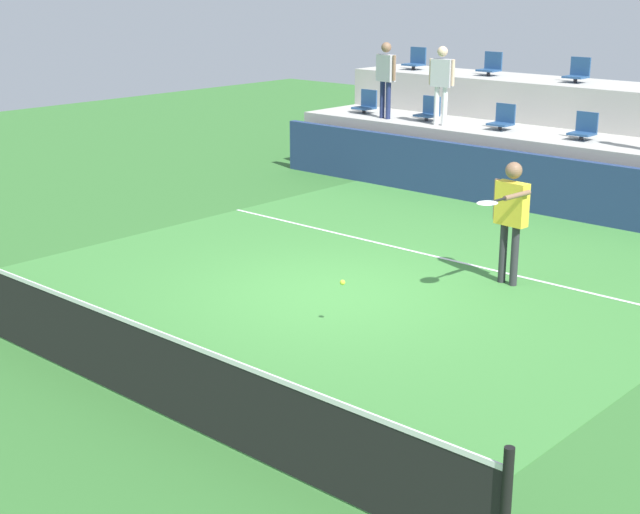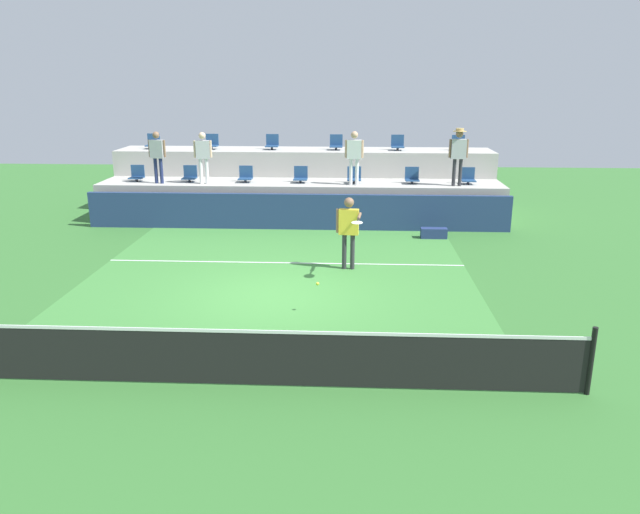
# 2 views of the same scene
# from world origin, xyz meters

# --- Properties ---
(ground_plane) EXTENTS (40.00, 40.00, 0.00)m
(ground_plane) POSITION_xyz_m (0.00, 0.00, 0.00)
(ground_plane) COLOR #336B2D
(court_inner_paint) EXTENTS (9.00, 10.00, 0.01)m
(court_inner_paint) POSITION_xyz_m (0.00, 1.00, 0.00)
(court_inner_paint) COLOR #3D7F38
(court_inner_paint) RESTS_ON ground_plane
(court_service_line) EXTENTS (9.00, 0.06, 0.00)m
(court_service_line) POSITION_xyz_m (0.00, 2.40, 0.01)
(court_service_line) COLOR white
(court_service_line) RESTS_ON ground_plane
(tennis_net) EXTENTS (10.48, 0.08, 1.07)m
(tennis_net) POSITION_xyz_m (0.00, -4.00, 0.50)
(tennis_net) COLOR black
(tennis_net) RESTS_ON ground_plane
(sponsor_backboard) EXTENTS (13.00, 0.16, 1.10)m
(sponsor_backboard) POSITION_xyz_m (0.00, 6.00, 0.55)
(sponsor_backboard) COLOR navy
(sponsor_backboard) RESTS_ON ground_plane
(seating_tier_lower) EXTENTS (13.00, 1.80, 1.25)m
(seating_tier_lower) POSITION_xyz_m (0.00, 7.30, 0.62)
(seating_tier_lower) COLOR #ADAAA3
(seating_tier_lower) RESTS_ON ground_plane
(seating_tier_upper) EXTENTS (13.00, 1.80, 2.10)m
(seating_tier_upper) POSITION_xyz_m (0.00, 9.10, 1.05)
(seating_tier_upper) COLOR #ADAAA3
(seating_tier_upper) RESTS_ON ground_plane
(stadium_chair_lower_far_left) EXTENTS (0.44, 0.40, 0.52)m
(stadium_chair_lower_far_left) POSITION_xyz_m (-5.34, 7.23, 1.46)
(stadium_chair_lower_far_left) COLOR #2D2D33
(stadium_chair_lower_far_left) RESTS_ON seating_tier_lower
(stadium_chair_lower_left) EXTENTS (0.44, 0.40, 0.52)m
(stadium_chair_lower_left) POSITION_xyz_m (-3.60, 7.23, 1.46)
(stadium_chair_lower_left) COLOR #2D2D33
(stadium_chair_lower_left) RESTS_ON seating_tier_lower
(stadium_chair_lower_mid_left) EXTENTS (0.44, 0.40, 0.52)m
(stadium_chair_lower_mid_left) POSITION_xyz_m (-1.77, 7.23, 1.46)
(stadium_chair_lower_mid_left) COLOR #2D2D33
(stadium_chair_lower_mid_left) RESTS_ON seating_tier_lower
(stadium_chair_lower_center) EXTENTS (0.44, 0.40, 0.52)m
(stadium_chair_lower_center) POSITION_xyz_m (0.02, 7.23, 1.46)
(stadium_chair_lower_center) COLOR #2D2D33
(stadium_chair_lower_center) RESTS_ON seating_tier_lower
(stadium_chair_lower_mid_right) EXTENTS (0.44, 0.40, 0.52)m
(stadium_chair_lower_mid_right) POSITION_xyz_m (1.74, 7.23, 1.46)
(stadium_chair_lower_mid_right) COLOR #2D2D33
(stadium_chair_lower_mid_right) RESTS_ON seating_tier_lower
(stadium_chair_lower_right) EXTENTS (0.44, 0.40, 0.52)m
(stadium_chair_lower_right) POSITION_xyz_m (3.59, 7.23, 1.46)
(stadium_chair_lower_right) COLOR #2D2D33
(stadium_chair_lower_right) RESTS_ON seating_tier_lower
(stadium_chair_lower_far_right) EXTENTS (0.44, 0.40, 0.52)m
(stadium_chair_lower_far_right) POSITION_xyz_m (5.36, 7.23, 1.46)
(stadium_chair_lower_far_right) COLOR #2D2D33
(stadium_chair_lower_far_right) RESTS_ON seating_tier_lower
(stadium_chair_upper_far_left) EXTENTS (0.44, 0.40, 0.52)m
(stadium_chair_upper_far_left) POSITION_xyz_m (-5.32, 9.03, 2.31)
(stadium_chair_upper_far_left) COLOR #2D2D33
(stadium_chair_upper_far_left) RESTS_ON seating_tier_upper
(stadium_chair_upper_left) EXTENTS (0.44, 0.40, 0.52)m
(stadium_chair_upper_left) POSITION_xyz_m (-3.23, 9.03, 2.31)
(stadium_chair_upper_left) COLOR #2D2D33
(stadium_chair_upper_left) RESTS_ON seating_tier_upper
(stadium_chair_upper_mid_left) EXTENTS (0.44, 0.40, 0.52)m
(stadium_chair_upper_mid_left) POSITION_xyz_m (-1.11, 9.03, 2.31)
(stadium_chair_upper_mid_left) COLOR #2D2D33
(stadium_chair_upper_mid_left) RESTS_ON seating_tier_upper
(stadium_chair_upper_mid_right) EXTENTS (0.44, 0.40, 0.52)m
(stadium_chair_upper_mid_right) POSITION_xyz_m (1.11, 9.03, 2.31)
(stadium_chair_upper_mid_right) COLOR #2D2D33
(stadium_chair_upper_mid_right) RESTS_ON seating_tier_upper
(stadium_chair_upper_right) EXTENTS (0.44, 0.40, 0.52)m
(stadium_chair_upper_right) POSITION_xyz_m (3.23, 9.03, 2.31)
(stadium_chair_upper_right) COLOR #2D2D33
(stadium_chair_upper_right) RESTS_ON seating_tier_upper
(stadium_chair_upper_far_right) EXTENTS (0.44, 0.40, 0.52)m
(stadium_chair_upper_far_right) POSITION_xyz_m (5.30, 9.03, 2.31)
(stadium_chair_upper_far_right) COLOR #2D2D33
(stadium_chair_upper_far_right) RESTS_ON seating_tier_upper
(tennis_player) EXTENTS (0.64, 1.25, 1.78)m
(tennis_player) POSITION_xyz_m (1.61, 1.96, 1.10)
(tennis_player) COLOR #2D2D33
(tennis_player) RESTS_ON ground_plane
(spectator_in_white) EXTENTS (0.58, 0.25, 1.64)m
(spectator_in_white) POSITION_xyz_m (-4.50, 6.85, 2.23)
(spectator_in_white) COLOR navy
(spectator_in_white) RESTS_ON seating_tier_lower
(spectator_in_grey) EXTENTS (0.58, 0.25, 1.62)m
(spectator_in_grey) POSITION_xyz_m (-3.03, 6.85, 2.22)
(spectator_in_grey) COLOR white
(spectator_in_grey) RESTS_ON seating_tier_lower
(spectator_leaning_on_rail) EXTENTS (0.59, 0.24, 1.67)m
(spectator_leaning_on_rail) POSITION_xyz_m (1.73, 6.85, 2.25)
(spectator_leaning_on_rail) COLOR white
(spectator_leaning_on_rail) RESTS_ON seating_tier_lower
(spectator_with_hat) EXTENTS (0.60, 0.43, 1.77)m
(spectator_with_hat) POSITION_xyz_m (4.95, 6.85, 2.34)
(spectator_with_hat) COLOR #2D2D33
(spectator_with_hat) RESTS_ON seating_tier_lower
(tennis_ball) EXTENTS (0.07, 0.07, 0.07)m
(tennis_ball) POSITION_xyz_m (1.02, -0.95, 0.61)
(tennis_ball) COLOR #CCE033
(equipment_bag) EXTENTS (0.76, 0.28, 0.30)m
(equipment_bag) POSITION_xyz_m (4.08, 5.11, 0.15)
(equipment_bag) COLOR navy
(equipment_bag) RESTS_ON ground_plane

